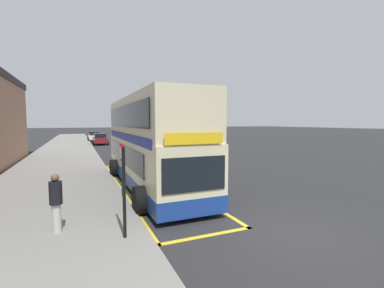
{
  "coord_description": "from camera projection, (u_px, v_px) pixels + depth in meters",
  "views": [
    {
      "loc": [
        -5.77,
        -5.84,
        3.22
      ],
      "look_at": [
        -0.2,
        7.04,
        2.07
      ],
      "focal_mm": 24.88,
      "sensor_mm": 36.0,
      "label": 1
    }
  ],
  "objects": [
    {
      "name": "bus_bay_markings",
      "position": [
        148.0,
        184.0,
        13.8
      ],
      "size": [
        3.02,
        13.83,
        0.01
      ],
      "color": "yellow",
      "rests_on": "ground"
    },
    {
      "name": "ground_plane",
      "position": [
        123.0,
        145.0,
        37.17
      ],
      "size": [
        260.0,
        260.0,
        0.0
      ],
      "primitive_type": "plane",
      "color": "#28282B"
    },
    {
      "name": "bus_stop_sign",
      "position": [
        123.0,
        182.0,
        7.08
      ],
      "size": [
        0.09,
        0.51,
        2.52
      ],
      "color": "black",
      "rests_on": "pavement_near"
    },
    {
      "name": "parked_car_white_behind",
      "position": [
        94.0,
        136.0,
        45.56
      ],
      "size": [
        2.09,
        4.2,
        1.62
      ],
      "rotation": [
        0.0,
        0.0,
        0.02
      ],
      "color": "silver",
      "rests_on": "ground"
    },
    {
      "name": "parked_car_grey_far",
      "position": [
        130.0,
        136.0,
        47.16
      ],
      "size": [
        2.09,
        4.2,
        1.62
      ],
      "rotation": [
        0.0,
        0.0,
        -0.01
      ],
      "color": "slate",
      "rests_on": "ground"
    },
    {
      "name": "double_decker_bus",
      "position": [
        149.0,
        145.0,
        13.4
      ],
      "size": [
        3.18,
        11.31,
        4.4
      ],
      "color": "beige",
      "rests_on": "ground"
    },
    {
      "name": "parked_car_maroon_ahead",
      "position": [
        100.0,
        139.0,
        38.07
      ],
      "size": [
        2.09,
        4.2,
        1.62
      ],
      "rotation": [
        0.0,
        0.0,
        3.17
      ],
      "color": "maroon",
      "rests_on": "ground"
    },
    {
      "name": "pavement_near",
      "position": [
        68.0,
        147.0,
        34.4
      ],
      "size": [
        6.0,
        76.0,
        0.14
      ],
      "primitive_type": "cube",
      "color": "gray",
      "rests_on": "ground"
    },
    {
      "name": "pedestrian_waiting_near_sign",
      "position": [
        56.0,
        201.0,
        7.39
      ],
      "size": [
        0.34,
        0.34,
        1.66
      ],
      "color": "#B7B2AD",
      "rests_on": "pavement_near"
    }
  ]
}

